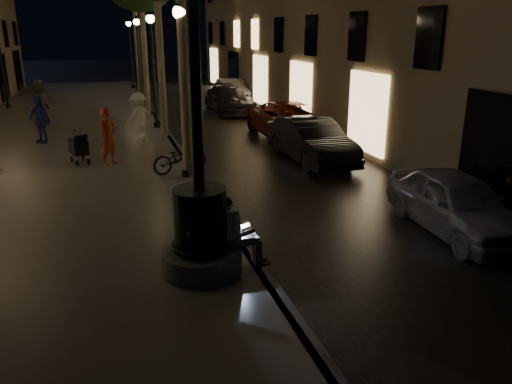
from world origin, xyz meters
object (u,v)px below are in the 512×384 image
object	(u,v)px
fountain_lamppost	(200,216)
car_second	(311,140)
lamp_curb_d	(130,45)
car_front	(457,203)
seated_man_laptop	(236,230)
pedestrian_blue	(40,120)
lamp_curb_c	(138,48)
lamp_curb_b	(152,55)
car_fifth	(232,90)
pedestrian_red	(108,136)
lamp_left_c	(0,50)
bicycle	(180,158)
stroller	(79,147)
car_third	(291,121)
lamp_curb_a	(182,68)
pedestrian_white	(139,117)
pedestrian_dark	(40,102)
car_rear	(229,99)

from	to	relation	value
fountain_lamppost	car_second	size ratio (longest dim) A/B	1.19
lamp_curb_d	car_front	bearing A→B (deg)	-80.37
seated_man_laptop	pedestrian_blue	distance (m)	12.81
seated_man_laptop	lamp_curb_c	xyz separation A→B (m)	(0.09, 22.00, 2.34)
lamp_curb_b	car_fifth	bearing A→B (deg)	57.09
lamp_curb_c	pedestrian_red	size ratio (longest dim) A/B	2.71
lamp_left_c	pedestrian_red	bearing A→B (deg)	-70.23
lamp_curb_d	lamp_curb_c	bearing A→B (deg)	-90.00
lamp_curb_b	lamp_curb_c	distance (m)	8.00
bicycle	car_front	bearing A→B (deg)	-155.75
stroller	bicycle	xyz separation A→B (m)	(2.88, -1.92, -0.09)
car_third	car_fifth	world-z (taller)	car_third
pedestrian_red	bicycle	world-z (taller)	pedestrian_red
lamp_curb_a	lamp_curb_d	xyz separation A→B (m)	(0.00, 24.00, 0.00)
lamp_left_c	stroller	distance (m)	14.44
seated_man_laptop	pedestrian_white	xyz separation A→B (m)	(-0.81, 11.17, 0.22)
car_front	pedestrian_red	xyz separation A→B (m)	(-7.05, 7.38, 0.43)
car_third	pedestrian_red	xyz separation A→B (m)	(-7.14, -3.01, 0.38)
car_front	pedestrian_dark	distance (m)	18.43
lamp_curb_b	lamp_curb_c	bearing A→B (deg)	90.00
car_rear	pedestrian_red	bearing A→B (deg)	-123.37
lamp_curb_b	lamp_curb_c	size ratio (longest dim) A/B	1.00
lamp_curb_d	lamp_left_c	bearing A→B (deg)	-131.59
pedestrian_red	lamp_curb_c	bearing A→B (deg)	37.26
lamp_curb_c	car_second	xyz separation A→B (m)	(4.37, -14.78, -2.51)
seated_man_laptop	pedestrian_dark	bearing A→B (deg)	106.26
lamp_curb_d	car_third	distance (m)	19.81
lamp_curb_c	lamp_curb_d	world-z (taller)	same
pedestrian_blue	bicycle	xyz separation A→B (m)	(4.34, -5.59, -0.41)
lamp_curb_b	pedestrian_dark	distance (m)	5.69
car_front	car_third	world-z (taller)	car_third
car_front	bicycle	bearing A→B (deg)	134.28
lamp_curb_c	car_fifth	world-z (taller)	lamp_curb_c
pedestrian_dark	lamp_curb_a	bearing A→B (deg)	-134.89
seated_man_laptop	stroller	size ratio (longest dim) A/B	1.23
lamp_curb_c	car_rear	world-z (taller)	lamp_curb_c
fountain_lamppost	car_second	world-z (taller)	fountain_lamppost
lamp_curb_a	pedestrian_red	distance (m)	3.60
stroller	pedestrian_red	world-z (taller)	pedestrian_red
pedestrian_white	car_second	bearing A→B (deg)	115.03
pedestrian_red	stroller	bearing A→B (deg)	113.37
pedestrian_white	pedestrian_dark	size ratio (longest dim) A/B	0.94
lamp_curb_b	pedestrian_dark	world-z (taller)	lamp_curb_b
stroller	pedestrian_white	xyz separation A→B (m)	(2.08, 2.78, 0.38)
seated_man_laptop	pedestrian_white	bearing A→B (deg)	94.16
fountain_lamppost	car_third	size ratio (longest dim) A/B	1.02
lamp_curb_d	fountain_lamppost	bearing A→B (deg)	-91.34
bicycle	lamp_curb_c	bearing A→B (deg)	-17.19
pedestrian_blue	pedestrian_dark	xyz separation A→B (m)	(-0.38, 4.17, 0.13)
car_second	pedestrian_red	xyz separation A→B (m)	(-6.44, 0.79, 0.37)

